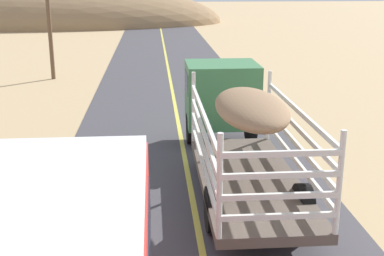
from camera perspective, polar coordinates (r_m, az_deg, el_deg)
livestock_truck at (r=16.10m, az=4.37°, el=2.02°), size 2.53×9.70×3.02m
power_pole_mid at (r=30.82m, az=-15.86°, el=12.89°), size 2.20×0.24×7.68m
distant_hill at (r=70.04m, az=-17.35°, el=11.19°), size 48.73×23.13×10.38m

